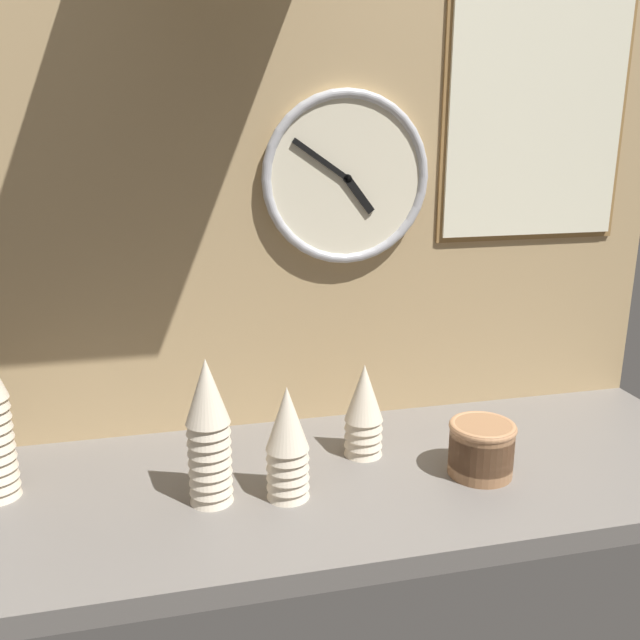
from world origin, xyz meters
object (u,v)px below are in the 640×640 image
(wall_clock, at_px, (346,178))
(bowl_stack_right, at_px, (481,447))
(menu_board, at_px, (538,94))
(cup_stack_center_left, at_px, (209,432))
(cup_stack_center, at_px, (287,443))
(cup_stack_center_right, at_px, (364,410))

(wall_clock, bearing_deg, bowl_stack_right, -58.43)
(wall_clock, distance_m, menu_board, 0.45)
(wall_clock, xyz_separation_m, menu_board, (0.42, 0.01, 0.17))
(bowl_stack_right, bearing_deg, cup_stack_center_left, 177.85)
(wall_clock, bearing_deg, cup_stack_center, -121.41)
(cup_stack_center_right, xyz_separation_m, wall_clock, (0.01, 0.18, 0.43))
(cup_stack_center, relative_size, wall_clock, 0.60)
(bowl_stack_right, bearing_deg, cup_stack_center_right, 146.85)
(cup_stack_center_right, bearing_deg, menu_board, 23.32)
(cup_stack_center, relative_size, cup_stack_center_left, 0.79)
(cup_stack_center_right, distance_m, wall_clock, 0.47)
(cup_stack_center_right, xyz_separation_m, bowl_stack_right, (0.19, -0.13, -0.04))
(cup_stack_center_left, xyz_separation_m, wall_clock, (0.32, 0.28, 0.40))
(cup_stack_center, bearing_deg, cup_stack_center_left, 172.86)
(cup_stack_center, xyz_separation_m, menu_board, (0.60, 0.31, 0.59))
(cup_stack_center_right, xyz_separation_m, menu_board, (0.43, 0.18, 0.60))
(cup_stack_center, relative_size, cup_stack_center_right, 1.10)
(cup_stack_center_left, relative_size, bowl_stack_right, 2.11)
(bowl_stack_right, height_order, menu_board, menu_board)
(menu_board, bearing_deg, cup_stack_center_left, -158.42)
(cup_stack_center_right, bearing_deg, cup_stack_center, -144.86)
(cup_stack_center_right, height_order, bowl_stack_right, cup_stack_center_right)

